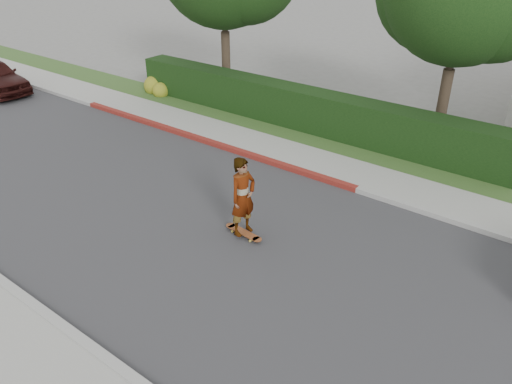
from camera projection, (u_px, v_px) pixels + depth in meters
ground at (238, 246)px, 11.74m from camera, size 120.00×120.00×0.00m
road at (238, 246)px, 11.74m from camera, size 60.00×8.00×0.01m
curb_near at (92, 349)px, 8.85m from camera, size 60.00×0.20×0.15m
sidewalk_near at (47, 383)px, 8.23m from camera, size 60.00×1.60×0.12m
curb_far at (326, 180)px, 14.56m from camera, size 60.00×0.20×0.15m
curb_red_section at (200, 139)px, 17.21m from camera, size 12.00×0.21×0.15m
sidewalk_far at (341, 169)px, 15.19m from camera, size 60.00×1.60×0.12m
planting_strip at (365, 152)px, 16.31m from camera, size 60.00×1.60×0.10m
hedge at (299, 108)px, 17.98m from camera, size 15.00×1.00×1.50m
flowering_shrub at (156, 87)px, 21.57m from camera, size 1.40×1.00×0.90m
skateboard at (244, 232)px, 12.08m from camera, size 1.13×0.32×0.10m
skateboarder at (243, 197)px, 11.60m from camera, size 0.56×0.77×1.96m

